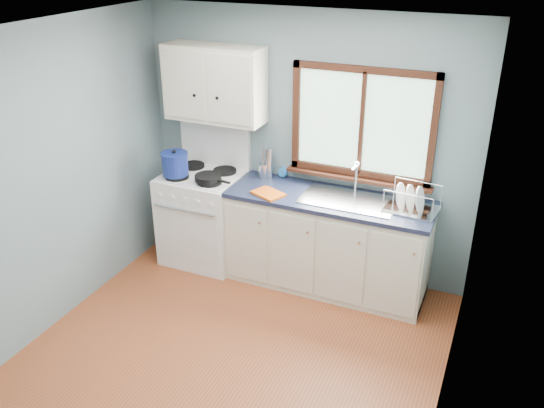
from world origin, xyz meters
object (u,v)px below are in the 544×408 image
at_px(thermos, 269,163).
at_px(dish_rack, 411,204).
at_px(stockpot, 175,164).
at_px(utensil_crock, 264,170).
at_px(gas_range, 204,215).
at_px(sink, 348,207).
at_px(skillet, 208,178).
at_px(base_cabinets, 327,247).

bearing_deg(thermos, dish_rack, -6.44).
distance_m(stockpot, utensil_crock, 0.86).
bearing_deg(dish_rack, thermos, 178.41).
bearing_deg(dish_rack, gas_range, -173.88).
xyz_separation_m(sink, skillet, (-1.32, -0.17, 0.13)).
xyz_separation_m(stockpot, thermos, (0.82, 0.36, 0.00)).
relative_size(gas_range, sink, 1.62).
bearing_deg(thermos, utensil_crock, 173.93).
height_order(gas_range, skillet, gas_range).
xyz_separation_m(sink, thermos, (-0.85, 0.18, 0.21)).
distance_m(skillet, utensil_crock, 0.55).
distance_m(gas_range, sink, 1.53).
distance_m(gas_range, dish_rack, 2.08).
xyz_separation_m(gas_range, dish_rack, (2.02, 0.05, 0.49)).
xyz_separation_m(sink, utensil_crock, (-0.91, 0.19, 0.13)).
relative_size(gas_range, utensil_crock, 3.82).
xyz_separation_m(base_cabinets, stockpot, (-1.50, -0.18, 0.66)).
distance_m(skillet, dish_rack, 1.87).
bearing_deg(skillet, thermos, 45.63).
bearing_deg(base_cabinets, sink, -0.13).
distance_m(gas_range, utensil_crock, 0.79).
bearing_deg(sink, dish_rack, 2.84).
xyz_separation_m(skillet, dish_rack, (1.86, 0.20, -0.01)).
bearing_deg(thermos, gas_range, -162.26).
relative_size(utensil_crock, thermos, 1.16).
distance_m(stockpot, thermos, 0.90).
relative_size(skillet, dish_rack, 0.85).
distance_m(base_cabinets, thermos, 0.96).
relative_size(stockpot, utensil_crock, 0.88).
distance_m(skillet, stockpot, 0.37).
bearing_deg(stockpot, dish_rack, 5.31).
distance_m(gas_range, stockpot, 0.63).
relative_size(sink, dish_rack, 1.82).
bearing_deg(stockpot, thermos, 23.80).
bearing_deg(stockpot, gas_range, 40.05).
distance_m(thermos, dish_rack, 1.40).
bearing_deg(skillet, gas_range, 144.66).
distance_m(sink, dish_rack, 0.55).
xyz_separation_m(skillet, thermos, (0.47, 0.36, 0.09)).
relative_size(skillet, utensil_crock, 1.11).
bearing_deg(utensil_crock, thermos, -6.07).
height_order(sink, skillet, sink).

